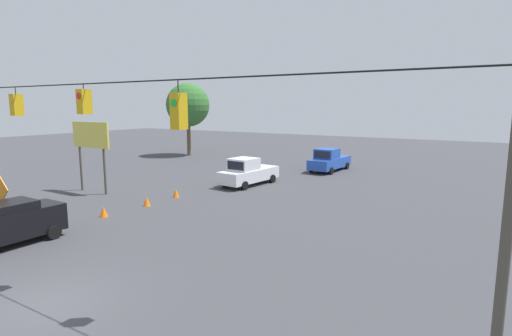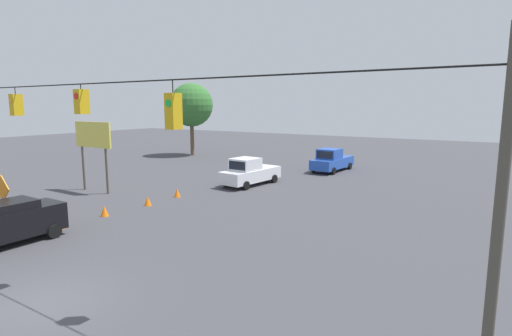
{
  "view_description": "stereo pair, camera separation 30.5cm",
  "coord_description": "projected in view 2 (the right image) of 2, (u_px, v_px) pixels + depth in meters",
  "views": [
    {
      "loc": [
        -11.41,
        6.29,
        6.03
      ],
      "look_at": [
        -0.36,
        -11.72,
        2.71
      ],
      "focal_mm": 28.0,
      "sensor_mm": 36.0,
      "label": 1
    },
    {
      "loc": [
        -11.67,
        6.12,
        6.03
      ],
      "look_at": [
        -0.36,
        -11.72,
        2.71
      ],
      "focal_mm": 28.0,
      "sensor_mm": 36.0,
      "label": 2
    }
  ],
  "objects": [
    {
      "name": "traffic_cone_fourth",
      "position": [
        177.0,
        193.0,
        26.51
      ],
      "size": [
        0.44,
        0.44,
        0.58
      ],
      "primitive_type": "cone",
      "color": "orange",
      "rests_on": "ground_plane"
    },
    {
      "name": "sedan_black_parked_shoulder",
      "position": [
        12.0,
        221.0,
        17.55
      ],
      "size": [
        2.03,
        4.16,
        1.91
      ],
      "color": "black",
      "rests_on": "ground_plane"
    },
    {
      "name": "traffic_cone_nearest",
      "position": [
        60.0,
        223.0,
        19.67
      ],
      "size": [
        0.44,
        0.44,
        0.58
      ],
      "primitive_type": "cone",
      "color": "orange",
      "rests_on": "ground_plane"
    },
    {
      "name": "pickup_truck_white_withflow_far",
      "position": [
        249.0,
        172.0,
        30.45
      ],
      "size": [
        2.57,
        5.52,
        2.12
      ],
      "color": "silver",
      "rests_on": "ground_plane"
    },
    {
      "name": "traffic_cone_third",
      "position": [
        148.0,
        201.0,
        24.24
      ],
      "size": [
        0.44,
        0.44,
        0.58
      ],
      "primitive_type": "cone",
      "color": "orange",
      "rests_on": "ground_plane"
    },
    {
      "name": "traffic_cone_second",
      "position": [
        104.0,
        211.0,
        21.91
      ],
      "size": [
        0.44,
        0.44,
        0.58
      ],
      "primitive_type": "cone",
      "color": "orange",
      "rests_on": "ground_plane"
    },
    {
      "name": "overhead_signal_span",
      "position": [
        87.0,
        151.0,
        12.99
      ],
      "size": [
        23.49,
        0.38,
        7.4
      ],
      "color": "#4C473D",
      "rests_on": "ground_plane"
    },
    {
      "name": "tree_horizon_left",
      "position": [
        191.0,
        105.0,
        47.98
      ],
      "size": [
        5.2,
        5.2,
        8.69
      ],
      "color": "brown",
      "rests_on": "ground_plane"
    },
    {
      "name": "roadside_billboard",
      "position": [
        93.0,
        141.0,
        27.69
      ],
      "size": [
        3.7,
        0.16,
        4.92
      ],
      "color": "#4C473D",
      "rests_on": "ground_plane"
    },
    {
      "name": "pickup_truck_blue_withflow_deep",
      "position": [
        332.0,
        161.0,
        36.91
      ],
      "size": [
        2.41,
        5.67,
        2.12
      ],
      "color": "#234CB2",
      "rests_on": "ground_plane"
    },
    {
      "name": "work_zone_sign",
      "position": [
        3.0,
        193.0,
        18.65
      ],
      "size": [
        1.27,
        0.06,
        2.84
      ],
      "color": "slate",
      "rests_on": "ground_plane"
    },
    {
      "name": "ground_plane",
      "position": [
        42.0,
        304.0,
        12.22
      ],
      "size": [
        140.0,
        140.0,
        0.0
      ],
      "primitive_type": "plane",
      "color": "#3D3D42"
    }
  ]
}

